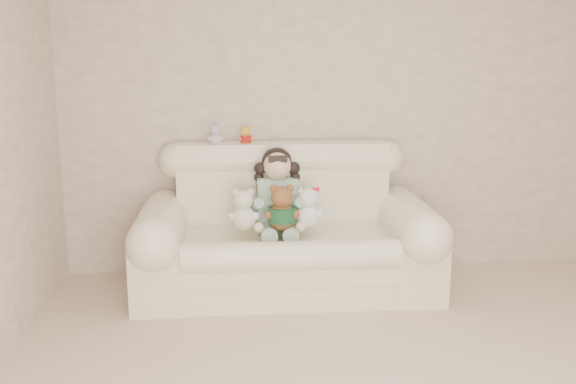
{
  "coord_description": "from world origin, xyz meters",
  "views": [
    {
      "loc": [
        -0.95,
        -2.41,
        1.69
      ],
      "look_at": [
        -0.6,
        1.9,
        0.75
      ],
      "focal_mm": 40.54,
      "sensor_mm": 36.0,
      "label": 1
    }
  ],
  "objects_px": {
    "sofa": "(287,222)",
    "white_cat": "(308,203)",
    "brown_teddy": "(282,203)",
    "cream_teddy": "(243,206)",
    "seated_child": "(277,190)"
  },
  "relations": [
    {
      "from": "sofa",
      "to": "brown_teddy",
      "type": "height_order",
      "value": "sofa"
    },
    {
      "from": "cream_teddy",
      "to": "white_cat",
      "type": "bearing_deg",
      "value": 23.58
    },
    {
      "from": "cream_teddy",
      "to": "brown_teddy",
      "type": "bearing_deg",
      "value": 16.52
    },
    {
      "from": "seated_child",
      "to": "cream_teddy",
      "type": "relative_size",
      "value": 1.81
    },
    {
      "from": "sofa",
      "to": "white_cat",
      "type": "height_order",
      "value": "sofa"
    },
    {
      "from": "cream_teddy",
      "to": "seated_child",
      "type": "bearing_deg",
      "value": 61.24
    },
    {
      "from": "seated_child",
      "to": "cream_teddy",
      "type": "xyz_separation_m",
      "value": [
        -0.24,
        -0.22,
        -0.06
      ]
    },
    {
      "from": "brown_teddy",
      "to": "cream_teddy",
      "type": "relative_size",
      "value": 1.09
    },
    {
      "from": "sofa",
      "to": "brown_teddy",
      "type": "distance_m",
      "value": 0.23
    },
    {
      "from": "brown_teddy",
      "to": "white_cat",
      "type": "relative_size",
      "value": 1.09
    },
    {
      "from": "seated_child",
      "to": "brown_teddy",
      "type": "distance_m",
      "value": 0.24
    },
    {
      "from": "brown_teddy",
      "to": "sofa",
      "type": "bearing_deg",
      "value": 78.92
    },
    {
      "from": "seated_child",
      "to": "cream_teddy",
      "type": "height_order",
      "value": "seated_child"
    },
    {
      "from": "sofa",
      "to": "brown_teddy",
      "type": "relative_size",
      "value": 5.69
    },
    {
      "from": "white_cat",
      "to": "cream_teddy",
      "type": "relative_size",
      "value": 1.0
    }
  ]
}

